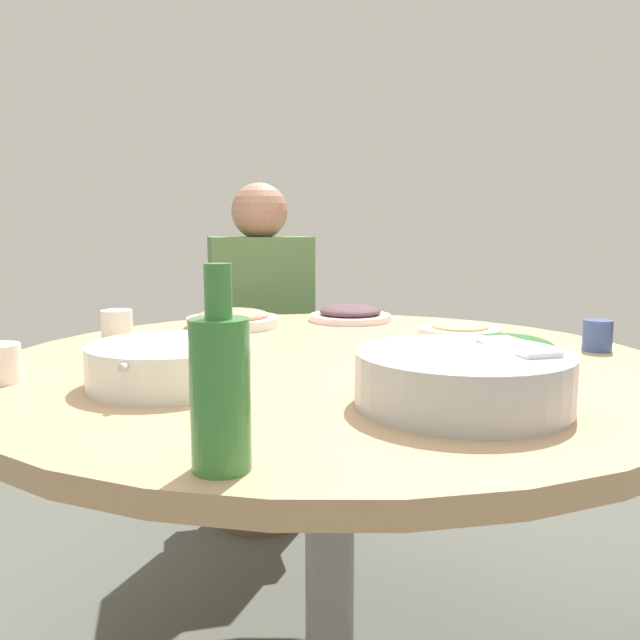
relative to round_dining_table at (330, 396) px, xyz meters
The scene contains 12 objects.
round_dining_table is the anchor object (origin of this frame).
rice_bowl 0.41m from the round_dining_table, 57.67° to the left, with size 0.32×0.32×0.09m.
soup_bowl 0.36m from the round_dining_table, 23.88° to the right, with size 0.30×0.27×0.07m.
dish_greens 0.36m from the round_dining_table, 112.52° to the left, with size 0.23×0.23×0.05m.
dish_shrimp 0.50m from the round_dining_table, 121.12° to the right, with size 0.25×0.25×0.05m.
dish_eggplant 0.55m from the round_dining_table, 158.51° to the right, with size 0.23×0.23×0.05m.
dish_noodles 0.44m from the round_dining_table, 159.88° to the left, with size 0.20×0.20×0.03m.
green_bottle 0.63m from the round_dining_table, 16.24° to the left, with size 0.07×0.07×0.23m.
tea_cup_near 0.59m from the round_dining_table, 127.18° to the left, with size 0.06×0.06×0.07m, color #3A5393.
tea_cup_side 0.56m from the round_dining_table, 85.82° to the right, with size 0.07×0.07×0.07m, color white.
stool_for_diner_right 1.08m from the round_dining_table, 138.11° to the right, with size 0.34×0.34×0.42m, color brown.
diner_right 0.96m from the round_dining_table, 138.11° to the right, with size 0.47×0.47×0.76m.
Camera 1 is at (1.13, 0.59, 1.04)m, focal length 36.37 mm.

